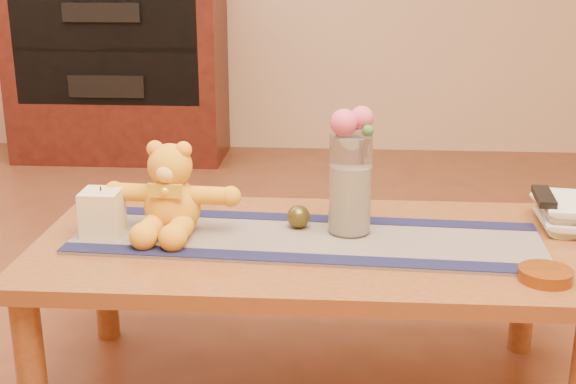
# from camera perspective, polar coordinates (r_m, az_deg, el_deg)

# --- Properties ---
(coffee_table_top) EXTENTS (1.40, 0.70, 0.04)m
(coffee_table_top) POSITION_cam_1_polar(r_m,az_deg,el_deg) (1.97, 1.45, -4.20)
(coffee_table_top) COLOR brown
(coffee_table_top) RESTS_ON floor
(table_leg_fl) EXTENTS (0.07, 0.07, 0.41)m
(table_leg_fl) POSITION_cam_1_polar(r_m,az_deg,el_deg) (1.95, -18.70, -12.84)
(table_leg_fl) COLOR brown
(table_leg_fl) RESTS_ON floor
(table_leg_bl) EXTENTS (0.07, 0.07, 0.41)m
(table_leg_bl) POSITION_cam_1_polar(r_m,az_deg,el_deg) (2.43, -13.61, -6.10)
(table_leg_bl) COLOR brown
(table_leg_bl) RESTS_ON floor
(table_leg_br) EXTENTS (0.07, 0.07, 0.41)m
(table_leg_br) POSITION_cam_1_polar(r_m,az_deg,el_deg) (2.39, 17.36, -6.85)
(table_leg_br) COLOR brown
(table_leg_br) RESTS_ON floor
(persian_runner) EXTENTS (1.22, 0.42, 0.01)m
(persian_runner) POSITION_cam_1_polar(r_m,az_deg,el_deg) (1.96, 1.39, -3.51)
(persian_runner) COLOR #191740
(persian_runner) RESTS_ON coffee_table_top
(runner_border_near) EXTENTS (1.20, 0.13, 0.00)m
(runner_border_near) POSITION_cam_1_polar(r_m,az_deg,el_deg) (1.83, 0.93, -4.98)
(runner_border_near) COLOR #121336
(runner_border_near) RESTS_ON persian_runner
(runner_border_far) EXTENTS (1.20, 0.13, 0.00)m
(runner_border_far) POSITION_cam_1_polar(r_m,az_deg,el_deg) (2.10, 1.79, -1.97)
(runner_border_far) COLOR #121336
(runner_border_far) RESTS_ON persian_runner
(teddy_bear) EXTENTS (0.36, 0.30, 0.23)m
(teddy_bear) POSITION_cam_1_polar(r_m,az_deg,el_deg) (2.00, -8.73, 0.23)
(teddy_bear) COLOR orange
(teddy_bear) RESTS_ON persian_runner
(pillar_candle) EXTENTS (0.10, 0.10, 0.12)m
(pillar_candle) POSITION_cam_1_polar(r_m,az_deg,el_deg) (2.02, -13.77, -1.50)
(pillar_candle) COLOR beige
(pillar_candle) RESTS_ON persian_runner
(candle_wick) EXTENTS (0.00, 0.00, 0.01)m
(candle_wick) POSITION_cam_1_polar(r_m,az_deg,el_deg) (2.00, -13.90, 0.26)
(candle_wick) COLOR black
(candle_wick) RESTS_ON pillar_candle
(glass_vase) EXTENTS (0.11, 0.11, 0.26)m
(glass_vase) POSITION_cam_1_polar(r_m,az_deg,el_deg) (1.96, 4.69, 0.55)
(glass_vase) COLOR silver
(glass_vase) RESTS_ON persian_runner
(potpourri_fill) EXTENTS (0.09, 0.09, 0.18)m
(potpourri_fill) POSITION_cam_1_polar(r_m,az_deg,el_deg) (1.97, 4.66, -0.53)
(potpourri_fill) COLOR beige
(potpourri_fill) RESTS_ON glass_vase
(rose_left) EXTENTS (0.07, 0.07, 0.07)m
(rose_left) POSITION_cam_1_polar(r_m,az_deg,el_deg) (1.91, 4.21, 5.22)
(rose_left) COLOR #CB4768
(rose_left) RESTS_ON glass_vase
(rose_right) EXTENTS (0.06, 0.06, 0.06)m
(rose_right) POSITION_cam_1_polar(r_m,az_deg,el_deg) (1.92, 5.57, 5.57)
(rose_right) COLOR #CB4768
(rose_right) RESTS_ON glass_vase
(blue_flower_back) EXTENTS (0.04, 0.04, 0.04)m
(blue_flower_back) POSITION_cam_1_polar(r_m,az_deg,el_deg) (1.96, 5.09, 5.28)
(blue_flower_back) COLOR #434992
(blue_flower_back) RESTS_ON glass_vase
(blue_flower_side) EXTENTS (0.04, 0.04, 0.04)m
(blue_flower_side) POSITION_cam_1_polar(r_m,az_deg,el_deg) (1.94, 3.91, 4.98)
(blue_flower_side) COLOR #434992
(blue_flower_side) RESTS_ON glass_vase
(leaf_sprig) EXTENTS (0.03, 0.03, 0.03)m
(leaf_sprig) POSITION_cam_1_polar(r_m,az_deg,el_deg) (1.91, 6.01, 4.61)
(leaf_sprig) COLOR #33662D
(leaf_sprig) RESTS_ON glass_vase
(bronze_ball) EXTENTS (0.08, 0.08, 0.06)m
(bronze_ball) POSITION_cam_1_polar(r_m,az_deg,el_deg) (2.02, 0.80, -1.86)
(bronze_ball) COLOR #433D16
(bronze_ball) RESTS_ON persian_runner
(book_bottom) EXTENTS (0.18, 0.23, 0.02)m
(book_bottom) POSITION_cam_1_polar(r_m,az_deg,el_deg) (2.18, 18.44, -2.12)
(book_bottom) COLOR beige
(book_bottom) RESTS_ON coffee_table_top
(book_lower) EXTENTS (0.20, 0.25, 0.02)m
(book_lower) POSITION_cam_1_polar(r_m,az_deg,el_deg) (2.17, 18.63, -1.68)
(book_lower) COLOR beige
(book_lower) RESTS_ON book_bottom
(book_upper) EXTENTS (0.17, 0.22, 0.02)m
(book_upper) POSITION_cam_1_polar(r_m,az_deg,el_deg) (2.17, 18.37, -1.14)
(book_upper) COLOR beige
(book_upper) RESTS_ON book_lower
(book_top) EXTENTS (0.19, 0.25, 0.02)m
(book_top) POSITION_cam_1_polar(r_m,az_deg,el_deg) (2.16, 18.70, -0.71)
(book_top) COLOR beige
(book_top) RESTS_ON book_upper
(tv_remote) EXTENTS (0.06, 0.16, 0.02)m
(tv_remote) POSITION_cam_1_polar(r_m,az_deg,el_deg) (2.15, 18.67, -0.33)
(tv_remote) COLOR black
(tv_remote) RESTS_ON book_top
(amber_dish) EXTENTS (0.13, 0.13, 0.03)m
(amber_dish) POSITION_cam_1_polar(r_m,az_deg,el_deg) (1.82, 18.77, -5.91)
(amber_dish) COLOR #BF5914
(amber_dish) RESTS_ON coffee_table_top
(media_cabinet) EXTENTS (1.20, 0.50, 1.10)m
(media_cabinet) POSITION_cam_1_polar(r_m,az_deg,el_deg) (4.53, -12.61, 9.38)
(media_cabinet) COLOR black
(media_cabinet) RESTS_ON floor
(cabinet_cavity) EXTENTS (1.02, 0.03, 0.61)m
(cabinet_cavity) POSITION_cam_1_polar(r_m,az_deg,el_deg) (4.30, -13.58, 10.37)
(cabinet_cavity) COLOR black
(cabinet_cavity) RESTS_ON media_cabinet
(cabinet_shelf) EXTENTS (1.02, 0.20, 0.02)m
(cabinet_shelf) POSITION_cam_1_polar(r_m,az_deg,el_deg) (4.38, -13.25, 10.51)
(cabinet_shelf) COLOR black
(cabinet_shelf) RESTS_ON media_cabinet
(stereo_upper) EXTENTS (0.42, 0.28, 0.10)m
(stereo_upper) POSITION_cam_1_polar(r_m,az_deg,el_deg) (4.38, -13.36, 13.11)
(stereo_upper) COLOR black
(stereo_upper) RESTS_ON media_cabinet
(stereo_lower) EXTENTS (0.42, 0.28, 0.12)m
(stereo_lower) POSITION_cam_1_polar(r_m,az_deg,el_deg) (4.42, -13.00, 8.00)
(stereo_lower) COLOR black
(stereo_lower) RESTS_ON media_cabinet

